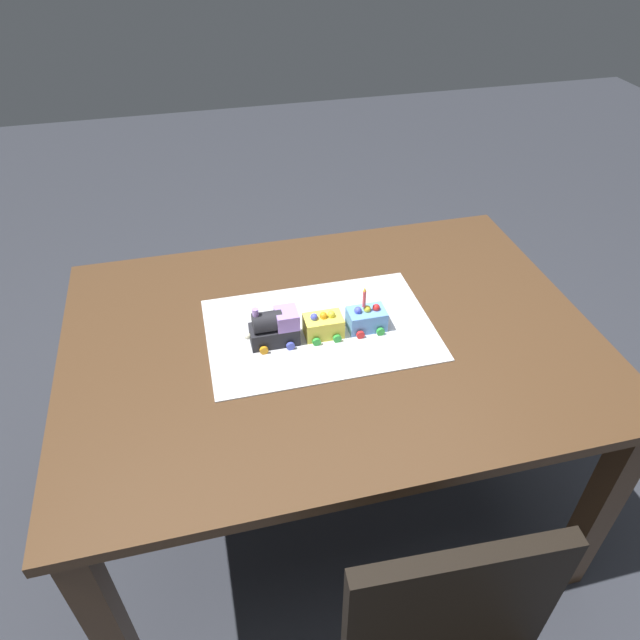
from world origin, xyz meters
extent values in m
plane|color=#2D3038|center=(0.00, 0.00, 0.00)|extent=(8.00, 8.00, 0.00)
cube|color=#4C331E|center=(0.00, 0.00, 0.72)|extent=(1.40, 1.00, 0.03)
cube|color=#4C331E|center=(-0.64, -0.44, 0.35)|extent=(0.07, 0.07, 0.71)
cube|color=#4C331E|center=(0.64, -0.44, 0.35)|extent=(0.07, 0.07, 0.71)
cube|color=#4C331E|center=(-0.64, 0.44, 0.35)|extent=(0.07, 0.07, 0.71)
cube|color=#4C331E|center=(0.64, 0.44, 0.35)|extent=(0.07, 0.07, 0.71)
cube|color=black|center=(0.04, -0.72, 0.66)|extent=(0.40, 0.06, 0.40)
cube|color=silver|center=(-0.02, 0.02, 0.74)|extent=(0.60, 0.40, 0.00)
cube|color=#232328|center=(-0.15, 0.00, 0.77)|extent=(0.12, 0.06, 0.05)
cylinder|color=#232328|center=(-0.17, 0.00, 0.81)|extent=(0.08, 0.05, 0.05)
cube|color=#AD84E0|center=(-0.12, 0.00, 0.82)|extent=(0.06, 0.06, 0.04)
cylinder|color=#AD84E0|center=(-0.20, 0.00, 0.84)|extent=(0.02, 0.02, 0.03)
sphere|color=#F4EFCC|center=(-0.22, 0.00, 0.78)|extent=(0.02, 0.02, 0.02)
cylinder|color=orange|center=(-0.19, -0.04, 0.76)|extent=(0.02, 0.01, 0.02)
cylinder|color=#4C59D8|center=(-0.12, -0.04, 0.76)|extent=(0.02, 0.01, 0.02)
cylinder|color=#D84CB2|center=(-0.19, 0.03, 0.76)|extent=(0.02, 0.01, 0.02)
cylinder|color=green|center=(-0.12, 0.03, 0.76)|extent=(0.02, 0.01, 0.02)
cube|color=#F4E04C|center=(-0.02, 0.00, 0.77)|extent=(0.10, 0.06, 0.06)
cylinder|color=green|center=(-0.05, -0.04, 0.76)|extent=(0.02, 0.01, 0.02)
cylinder|color=green|center=(0.01, -0.04, 0.76)|extent=(0.02, 0.01, 0.02)
cylinder|color=#4C59D8|center=(-0.05, 0.03, 0.76)|extent=(0.02, 0.01, 0.02)
cylinder|color=#4C59D8|center=(0.01, 0.03, 0.76)|extent=(0.02, 0.01, 0.02)
sphere|color=yellow|center=(0.00, 0.00, 0.81)|extent=(0.02, 0.02, 0.02)
sphere|color=#4C59D8|center=(-0.05, 0.00, 0.81)|extent=(0.02, 0.02, 0.02)
sphere|color=orange|center=(-0.02, 0.00, 0.81)|extent=(0.02, 0.02, 0.02)
cube|color=#669EEA|center=(0.10, 0.00, 0.77)|extent=(0.10, 0.06, 0.06)
cylinder|color=red|center=(0.07, -0.04, 0.76)|extent=(0.02, 0.01, 0.02)
cylinder|color=green|center=(0.12, -0.04, 0.76)|extent=(0.02, 0.01, 0.02)
cylinder|color=green|center=(0.07, 0.03, 0.76)|extent=(0.02, 0.01, 0.02)
cylinder|color=orange|center=(0.12, 0.03, 0.76)|extent=(0.02, 0.01, 0.02)
sphere|color=#4C59D8|center=(0.07, 0.00, 0.81)|extent=(0.02, 0.02, 0.02)
sphere|color=red|center=(0.12, 0.00, 0.81)|extent=(0.02, 0.02, 0.02)
sphere|color=yellow|center=(0.10, 0.00, 0.81)|extent=(0.02, 0.02, 0.02)
cylinder|color=#F24C59|center=(0.09, 0.00, 0.84)|extent=(0.01, 0.01, 0.05)
cone|color=yellow|center=(0.09, 0.00, 0.87)|extent=(0.01, 0.01, 0.01)
camera|label=1|loc=(-0.30, -1.13, 1.73)|focal=32.35mm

